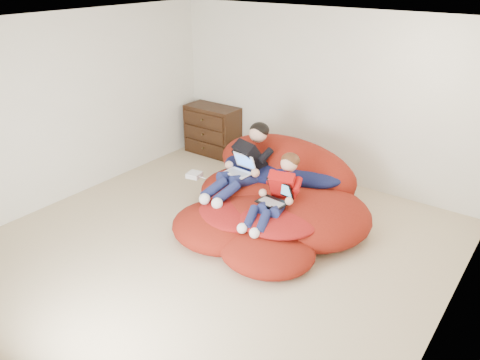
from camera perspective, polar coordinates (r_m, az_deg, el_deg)
The scene contains 9 objects.
room_shell at distance 5.51m, azimuth -2.79°, elevation -5.95°, with size 5.10×5.10×2.77m.
dresser at distance 8.10m, azimuth -3.38°, elevation 6.08°, with size 0.93×0.52×0.83m.
beanbag_pile at distance 6.09m, azimuth 4.24°, elevation -2.16°, with size 2.57×2.48×0.95m.
cream_pillow at distance 6.75m, azimuth 2.91°, elevation 3.94°, with size 0.40×0.26×0.26m, color white.
older_boy at distance 6.08m, azimuth 0.62°, elevation 2.42°, with size 0.46×1.24×0.79m.
younger_boy at distance 5.50m, azimuth 4.64°, elevation -1.20°, with size 0.39×1.03×0.70m.
laptop_white at distance 6.04m, azimuth 0.10°, elevation 1.52°, with size 0.34×0.34×0.23m.
laptop_black at distance 5.50m, azimuth 4.35°, elevation -1.96°, with size 0.36×0.37×0.23m.
power_adapter at distance 6.39m, azimuth -5.60°, elevation 0.62°, with size 0.18×0.18×0.07m, color silver.
Camera 1 is at (2.99, -3.64, 3.06)m, focal length 35.00 mm.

